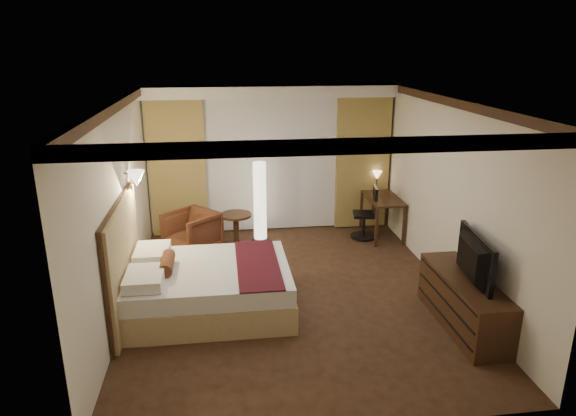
{
  "coord_description": "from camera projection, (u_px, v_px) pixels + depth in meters",
  "views": [
    {
      "loc": [
        -0.92,
        -6.51,
        3.4
      ],
      "look_at": [
        0.0,
        0.4,
        1.15
      ],
      "focal_mm": 32.0,
      "sensor_mm": 36.0,
      "label": 1
    }
  ],
  "objects": [
    {
      "name": "floor",
      "position": [
        292.0,
        293.0,
        7.3
      ],
      "size": [
        4.5,
        5.5,
        0.01
      ],
      "primitive_type": "cube",
      "color": "#321E13",
      "rests_on": "ground"
    },
    {
      "name": "ceiling",
      "position": [
        292.0,
        101.0,
        6.48
      ],
      "size": [
        4.5,
        5.5,
        0.01
      ],
      "primitive_type": "cube",
      "color": "white",
      "rests_on": "back_wall"
    },
    {
      "name": "back_wall",
      "position": [
        271.0,
        159.0,
        9.48
      ],
      "size": [
        4.5,
        0.02,
        2.7
      ],
      "primitive_type": "cube",
      "color": "silver",
      "rests_on": "floor"
    },
    {
      "name": "left_wall",
      "position": [
        119.0,
        210.0,
        6.61
      ],
      "size": [
        0.02,
        5.5,
        2.7
      ],
      "primitive_type": "cube",
      "color": "silver",
      "rests_on": "floor"
    },
    {
      "name": "right_wall",
      "position": [
        451.0,
        197.0,
        7.17
      ],
      "size": [
        0.02,
        5.5,
        2.7
      ],
      "primitive_type": "cube",
      "color": "silver",
      "rests_on": "floor"
    },
    {
      "name": "crown_molding",
      "position": [
        292.0,
        106.0,
        6.49
      ],
      "size": [
        4.5,
        5.5,
        0.12
      ],
      "primitive_type": null,
      "color": "black",
      "rests_on": "ceiling"
    },
    {
      "name": "soffit",
      "position": [
        272.0,
        91.0,
        8.86
      ],
      "size": [
        4.5,
        0.5,
        0.2
      ],
      "primitive_type": "cube",
      "color": "white",
      "rests_on": "ceiling"
    },
    {
      "name": "curtain_sheer",
      "position": [
        272.0,
        165.0,
        9.44
      ],
      "size": [
        2.48,
        0.04,
        2.45
      ],
      "primitive_type": "cube",
      "color": "silver",
      "rests_on": "back_wall"
    },
    {
      "name": "curtain_left_drape",
      "position": [
        178.0,
        169.0,
        9.17
      ],
      "size": [
        1.0,
        0.14,
        2.45
      ],
      "primitive_type": "cube",
      "color": "tan",
      "rests_on": "back_wall"
    },
    {
      "name": "curtain_right_drape",
      "position": [
        362.0,
        163.0,
        9.6
      ],
      "size": [
        1.0,
        0.14,
        2.45
      ],
      "primitive_type": "cube",
      "color": "tan",
      "rests_on": "back_wall"
    },
    {
      "name": "wall_sconce",
      "position": [
        136.0,
        179.0,
        7.05
      ],
      "size": [
        0.24,
        0.24,
        0.24
      ],
      "primitive_type": null,
      "color": "white",
      "rests_on": "left_wall"
    },
    {
      "name": "bed",
      "position": [
        210.0,
        287.0,
        6.79
      ],
      "size": [
        2.12,
        1.65,
        0.62
      ],
      "primitive_type": null,
      "color": "white",
      "rests_on": "floor"
    },
    {
      "name": "headboard",
      "position": [
        124.0,
        261.0,
        6.53
      ],
      "size": [
        0.12,
        1.95,
        1.5
      ],
      "primitive_type": null,
      "color": "tan",
      "rests_on": "floor"
    },
    {
      "name": "armchair",
      "position": [
        192.0,
        230.0,
        8.65
      ],
      "size": [
        1.03,
        1.04,
        0.78
      ],
      "primitive_type": "imported",
      "rotation": [
        0.0,
        0.0,
        -0.83
      ],
      "color": "#462515",
      "rests_on": "floor"
    },
    {
      "name": "side_table",
      "position": [
        236.0,
        230.0,
        8.89
      ],
      "size": [
        0.55,
        0.55,
        0.6
      ],
      "primitive_type": null,
      "color": "black",
      "rests_on": "floor"
    },
    {
      "name": "floor_lamp",
      "position": [
        260.0,
        202.0,
        9.06
      ],
      "size": [
        0.31,
        0.31,
        1.45
      ],
      "primitive_type": null,
      "color": "white",
      "rests_on": "floor"
    },
    {
      "name": "desk",
      "position": [
        382.0,
        216.0,
        9.37
      ],
      "size": [
        0.55,
        1.1,
        0.75
      ],
      "primitive_type": null,
      "color": "black",
      "rests_on": "floor"
    },
    {
      "name": "desk_lamp",
      "position": [
        377.0,
        182.0,
        9.59
      ],
      "size": [
        0.18,
        0.18,
        0.34
      ],
      "primitive_type": null,
      "color": "#FFD899",
      "rests_on": "desk"
    },
    {
      "name": "office_chair",
      "position": [
        364.0,
        212.0,
        9.25
      ],
      "size": [
        0.54,
        0.54,
        0.97
      ],
      "primitive_type": null,
      "rotation": [
        0.0,
        0.0,
        -0.17
      ],
      "color": "black",
      "rests_on": "floor"
    },
    {
      "name": "dresser",
      "position": [
        464.0,
        302.0,
        6.38
      ],
      "size": [
        0.5,
        1.68,
        0.65
      ],
      "primitive_type": null,
      "color": "black",
      "rests_on": "floor"
    },
    {
      "name": "television",
      "position": [
        467.0,
        255.0,
        6.18
      ],
      "size": [
        0.75,
        1.15,
        0.14
      ],
      "primitive_type": "imported",
      "rotation": [
        0.0,
        0.0,
        1.45
      ],
      "color": "black",
      "rests_on": "dresser"
    }
  ]
}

